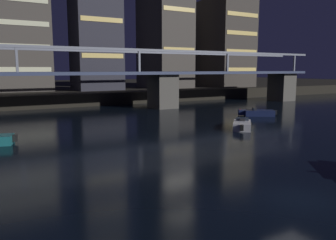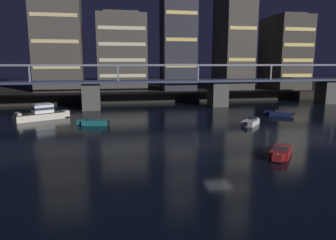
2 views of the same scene
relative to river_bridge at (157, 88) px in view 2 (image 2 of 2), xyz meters
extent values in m
plane|color=black|center=(0.00, -38.95, -4.24)|extent=(400.00, 400.00, 0.00)
cube|color=black|center=(0.00, 48.01, -3.14)|extent=(240.00, 80.00, 2.20)
cube|color=#4C4944|center=(-13.96, 0.01, -1.47)|extent=(3.60, 4.40, 5.55)
cube|color=#4C4944|center=(13.96, 0.01, -1.47)|extent=(3.60, 4.40, 5.55)
cube|color=#4C4944|center=(41.88, 0.01, -1.47)|extent=(3.60, 4.40, 5.55)
cube|color=#2D3856|center=(0.00, 0.01, 1.53)|extent=(89.76, 6.40, 0.45)
cube|color=slate|center=(0.00, -2.89, 4.96)|extent=(89.76, 0.36, 0.36)
cube|color=slate|center=(0.00, 2.91, 4.96)|extent=(89.76, 0.36, 0.36)
cube|color=slate|center=(-25.13, -2.89, 3.36)|extent=(0.30, 0.30, 3.20)
cube|color=slate|center=(-8.38, -2.89, 3.36)|extent=(0.30, 0.30, 3.20)
cube|color=slate|center=(8.38, -2.89, 3.36)|extent=(0.30, 0.30, 3.20)
cube|color=slate|center=(25.13, -2.89, 3.36)|extent=(0.30, 0.30, 3.20)
cube|color=#423D38|center=(-23.13, 22.07, 14.04)|extent=(12.47, 8.56, 32.18)
cube|color=beige|center=(-23.13, 17.74, 4.39)|extent=(11.47, 0.10, 0.90)
cube|color=beige|center=(-23.13, 17.74, 10.83)|extent=(11.47, 0.10, 0.90)
cube|color=beige|center=(-23.13, 17.74, 17.26)|extent=(11.47, 0.10, 0.90)
cube|color=#423D38|center=(-6.34, 22.97, 8.26)|extent=(13.37, 10.16, 20.61)
cube|color=beige|center=(-6.34, 17.84, 2.08)|extent=(12.30, 0.10, 0.90)
cube|color=beige|center=(-6.34, 17.84, 6.20)|extent=(12.30, 0.10, 0.90)
cube|color=beige|center=(-6.34, 17.84, 10.32)|extent=(12.30, 0.10, 0.90)
cube|color=beige|center=(-6.34, 17.84, 14.44)|extent=(12.30, 0.10, 0.90)
cube|color=#423D38|center=(-6.34, 22.97, 18.86)|extent=(9.36, 7.11, 0.60)
cube|color=#282833|center=(8.94, 18.72, 14.86)|extent=(9.04, 8.08, 33.82)
cube|color=#F2D172|center=(8.94, 14.63, 4.72)|extent=(8.32, 0.10, 0.90)
cube|color=#F2D172|center=(8.94, 14.63, 11.48)|extent=(8.32, 0.10, 0.90)
cube|color=#F2D172|center=(8.94, 14.63, 18.25)|extent=(8.32, 0.10, 0.90)
cube|color=#423D38|center=(25.80, 20.56, 18.86)|extent=(8.44, 12.98, 41.82)
cube|color=#F2D172|center=(25.80, 14.02, 6.32)|extent=(7.76, 0.10, 0.90)
cube|color=#F2D172|center=(25.80, 14.02, 14.68)|extent=(7.76, 0.10, 0.90)
cube|color=#38332D|center=(40.89, 18.14, 8.23)|extent=(9.80, 13.76, 20.55)
cube|color=#F2D172|center=(40.89, 11.21, 2.07)|extent=(9.02, 0.10, 0.90)
cube|color=#F2D172|center=(40.89, 11.21, 6.18)|extent=(9.02, 0.10, 0.90)
cube|color=#F2D172|center=(40.89, 11.21, 10.28)|extent=(9.02, 0.10, 0.90)
cube|color=#F2D172|center=(40.89, 11.21, 14.39)|extent=(9.02, 0.10, 0.90)
cube|color=#38332D|center=(40.89, 18.14, 18.80)|extent=(6.86, 9.63, 0.60)
cube|color=beige|center=(-22.21, -11.06, -3.64)|extent=(8.27, 6.11, 1.20)
cube|color=beige|center=(-18.22, -8.89, -3.56)|extent=(1.65, 1.78, 1.04)
cube|color=black|center=(-22.21, -11.06, -3.09)|extent=(8.38, 6.21, 0.10)
cube|color=white|center=(-21.69, -10.78, -2.34)|extent=(3.81, 3.37, 1.40)
cube|color=#283342|center=(-21.69, -10.78, -2.29)|extent=(3.87, 3.43, 0.44)
cube|color=silver|center=(-21.69, -10.78, -1.49)|extent=(3.43, 3.04, 0.08)
cube|color=#B7B2A8|center=(-25.20, -12.69, -2.86)|extent=(1.52, 2.11, 0.36)
cube|color=#196066|center=(-12.65, -17.56, -3.84)|extent=(4.25, 2.79, 0.80)
cube|color=#196066|center=(-14.97, -16.91, -3.79)|extent=(1.13, 1.20, 0.70)
cube|color=#283342|center=(-13.47, -17.33, -3.26)|extent=(0.46, 1.33, 0.36)
cube|color=#262628|center=(-13.23, -17.40, -3.32)|extent=(0.54, 0.65, 0.24)
cube|color=black|center=(-10.58, -18.14, -3.74)|extent=(0.44, 0.44, 0.60)
sphere|color=red|center=(-15.21, -16.84, -3.36)|extent=(0.12, 0.12, 0.12)
cube|color=maroon|center=(7.10, -38.32, -3.84)|extent=(3.83, 4.19, 0.80)
cube|color=maroon|center=(5.62, -40.21, -3.79)|extent=(1.33, 1.32, 0.70)
cube|color=#283342|center=(6.58, -38.99, -3.26)|extent=(1.12, 0.91, 0.36)
cube|color=#262628|center=(6.73, -38.79, -3.32)|extent=(0.69, 0.66, 0.24)
cube|color=black|center=(8.43, -36.62, -3.74)|extent=(0.51, 0.51, 0.60)
sphere|color=beige|center=(5.46, -40.41, -3.36)|extent=(0.12, 0.12, 0.12)
cube|color=silver|center=(11.36, -22.25, -3.84)|extent=(3.97, 4.10, 0.80)
cube|color=silver|center=(12.99, -20.49, -3.79)|extent=(1.34, 1.33, 0.70)
cube|color=#283342|center=(11.94, -21.63, -3.26)|extent=(1.06, 0.99, 0.36)
cube|color=#262628|center=(11.77, -21.81, -3.32)|extent=(0.68, 0.67, 0.24)
cube|color=black|center=(9.90, -23.84, -3.74)|extent=(0.51, 0.51, 0.60)
sphere|color=#33D84C|center=(13.16, -20.30, -3.36)|extent=(0.12, 0.12, 0.12)
cube|color=#19234C|center=(20.66, -15.39, -3.84)|extent=(4.23, 3.73, 0.80)
cube|color=#19234C|center=(18.70, -13.99, -3.79)|extent=(1.31, 1.33, 0.70)
cube|color=#283342|center=(19.96, -14.89, -3.26)|extent=(0.86, 1.16, 0.36)
cube|color=#262628|center=(20.17, -15.04, -3.32)|extent=(0.65, 0.69, 0.24)
cube|color=black|center=(22.41, -16.63, -3.74)|extent=(0.50, 0.50, 0.60)
sphere|color=red|center=(18.49, -13.85, -3.36)|extent=(0.12, 0.12, 0.12)
camera|label=1|loc=(-13.53, -49.75, 2.09)|focal=36.68mm
camera|label=2|loc=(-10.61, -67.10, 5.31)|focal=33.36mm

